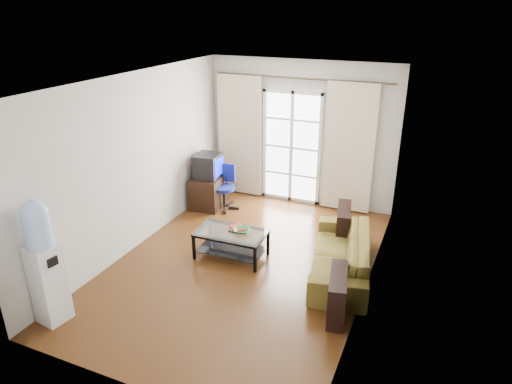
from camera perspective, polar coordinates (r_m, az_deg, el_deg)
floor at (r=6.92m, az=-1.57°, el=-8.90°), size 5.20×5.20×0.00m
ceiling at (r=5.97m, az=-1.86°, el=13.78°), size 5.20×5.20×0.00m
wall_back at (r=8.63m, az=5.59°, el=7.28°), size 3.60×0.02×2.70m
wall_front at (r=4.35m, az=-16.41°, el=-9.83°), size 3.60×0.02×2.70m
wall_left at (r=7.22m, az=-14.81°, el=3.56°), size 0.02×5.20×2.70m
wall_right at (r=5.85m, az=14.53°, el=-0.94°), size 0.02×5.20×2.70m
french_door at (r=8.70m, az=4.47°, el=5.56°), size 1.16×0.06×2.15m
curtain_rod at (r=8.33m, az=5.65°, el=13.97°), size 3.30×0.04×0.04m
curtain_left at (r=8.99m, az=-2.03°, el=7.00°), size 0.90×0.07×2.35m
curtain_right at (r=8.34m, az=11.54°, el=5.30°), size 0.90×0.07×2.35m
radiator at (r=8.68m, az=10.16°, el=-0.02°), size 0.64×0.12×0.64m
sofa at (r=6.69m, az=10.54°, el=-7.63°), size 2.26×1.51×0.57m
coffee_table at (r=6.96m, az=-3.12°, el=-6.11°), size 1.07×0.63×0.43m
bowl at (r=6.85m, az=-1.74°, el=-4.84°), size 0.36×0.36×0.06m
book at (r=6.95m, az=-3.05°, el=-4.62°), size 0.44×0.44×0.02m
remote at (r=6.87m, az=-2.78°, el=-4.99°), size 0.17×0.05×0.02m
tv_stand at (r=8.76m, az=-5.86°, el=0.22°), size 0.62×0.87×0.60m
crt_tv at (r=8.53m, az=-6.15°, el=3.32°), size 0.52×0.51×0.44m
task_chair at (r=8.61m, az=-3.94°, el=-0.48°), size 0.66×0.66×0.83m
water_cooler at (r=5.92m, az=-25.01°, el=-7.72°), size 0.38×0.37×1.60m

